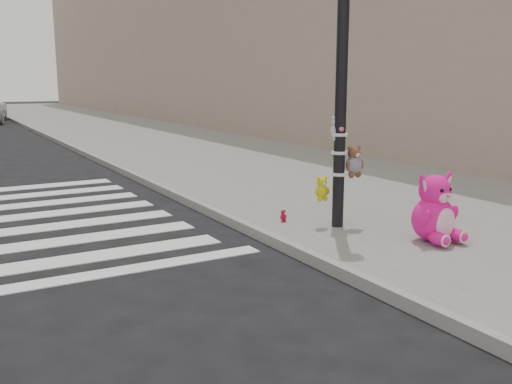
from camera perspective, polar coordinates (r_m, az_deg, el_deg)
ground at (r=5.44m, az=-2.34°, el=-12.41°), size 120.00×120.00×0.00m
sidewalk_near at (r=16.31m, az=-2.85°, el=3.68°), size 7.00×80.00×0.14m
curb_edge at (r=15.09m, az=-14.64°, el=2.73°), size 0.12×80.00×0.15m
bld_near at (r=27.73m, az=-2.09°, el=16.95°), size 5.00×60.00×10.00m
signal_pole at (r=7.95m, az=8.58°, el=8.24°), size 0.69×0.48×4.00m
pink_bunny at (r=7.61m, az=17.48°, el=-2.01°), size 0.64×0.67×0.91m
red_teddy at (r=8.34m, az=2.74°, el=-2.38°), size 0.14×0.11×0.18m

